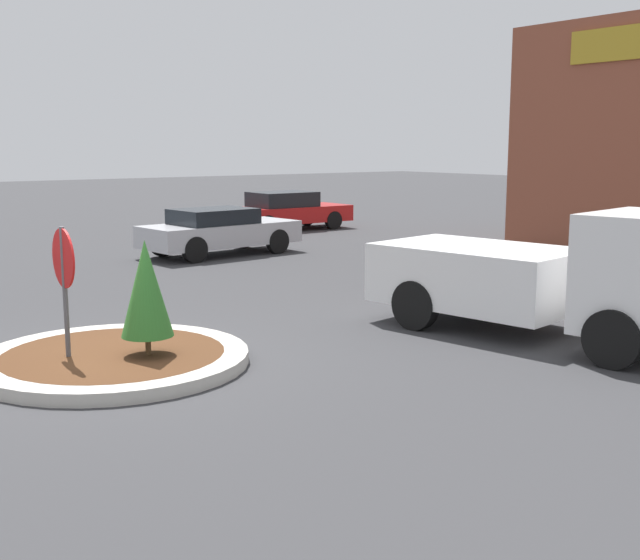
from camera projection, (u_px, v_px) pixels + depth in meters
The scene contains 7 objects.
ground_plane at pixel (114, 365), 11.52m from camera, with size 120.00×120.00×0.00m, color #38383A.
traffic_island at pixel (114, 359), 11.51m from camera, with size 3.87×3.87×0.18m.
stop_sign at pixel (64, 271), 11.11m from camera, with size 0.84×0.07×2.02m.
island_shrub at pixel (146, 288), 11.23m from camera, with size 0.74×0.74×1.64m.
utility_truck at pixel (554, 276), 12.87m from camera, with size 5.88×2.98×2.14m.
parked_sedan_red at pixel (286, 210), 29.58m from camera, with size 1.98×4.70×1.41m.
parked_sedan_silver at pixel (219, 231), 22.81m from camera, with size 2.23×4.69×1.34m.
Camera 1 is at (10.74, -4.25, 3.14)m, focal length 45.00 mm.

